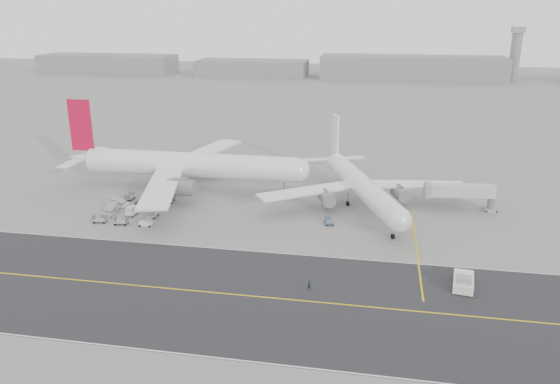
% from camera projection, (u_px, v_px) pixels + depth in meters
% --- Properties ---
extents(ground, '(700.00, 700.00, 0.00)m').
position_uv_depth(ground, '(250.00, 246.00, 100.18)').
color(ground, gray).
rests_on(ground, ground).
extents(taxiway, '(220.00, 59.00, 0.03)m').
position_uv_depth(taxiway, '(255.00, 296.00, 82.56)').
color(taxiway, '#2C2C2F').
rests_on(taxiway, ground).
extents(horizon_buildings, '(520.00, 28.00, 28.00)m').
position_uv_depth(horizon_buildings, '(394.00, 79.00, 337.45)').
color(horizon_buildings, gray).
rests_on(horizon_buildings, ground).
extents(control_tower, '(7.00, 7.00, 31.25)m').
position_uv_depth(control_tower, '(515.00, 53.00, 325.00)').
color(control_tower, gray).
rests_on(control_tower, ground).
extents(airliner_a, '(60.47, 59.82, 20.86)m').
position_uv_depth(airliner_a, '(185.00, 165.00, 130.22)').
color(airliner_a, white).
rests_on(airliner_a, ground).
extents(airliner_b, '(44.38, 45.25, 16.38)m').
position_uv_depth(airliner_b, '(361.00, 185.00, 119.41)').
color(airliner_b, white).
rests_on(airliner_b, ground).
extents(pushback_tug, '(3.84, 8.36, 2.36)m').
position_uv_depth(pushback_tug, '(463.00, 282.00, 85.01)').
color(pushback_tug, silver).
rests_on(pushback_tug, ground).
extents(jet_bridge, '(15.74, 4.56, 5.88)m').
position_uv_depth(jet_bridge, '(461.00, 192.00, 116.63)').
color(jet_bridge, gray).
rests_on(jet_bridge, ground).
extents(gse_cluster, '(18.12, 22.11, 2.04)m').
position_uv_depth(gse_cluster, '(137.00, 212.00, 116.85)').
color(gse_cluster, '#98989D').
rests_on(gse_cluster, ground).
extents(stray_dolly, '(2.12, 2.79, 1.52)m').
position_uv_depth(stray_dolly, '(329.00, 224.00, 110.26)').
color(stray_dolly, silver).
rests_on(stray_dolly, ground).
extents(ground_crew_a, '(0.66, 0.56, 1.55)m').
position_uv_depth(ground_crew_a, '(309.00, 285.00, 84.42)').
color(ground_crew_a, black).
rests_on(ground_crew_a, ground).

